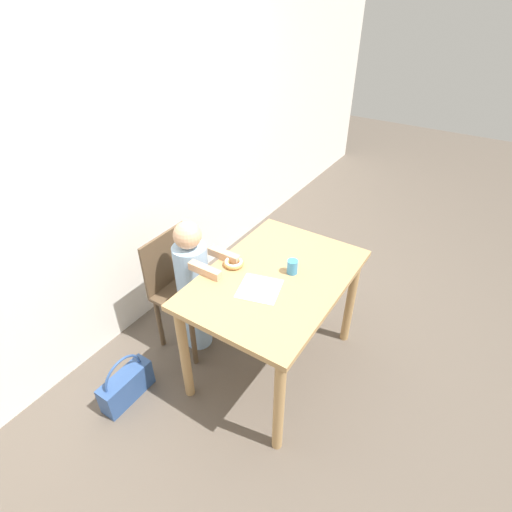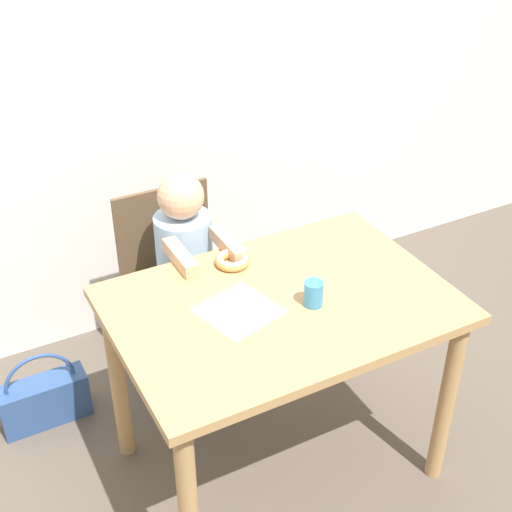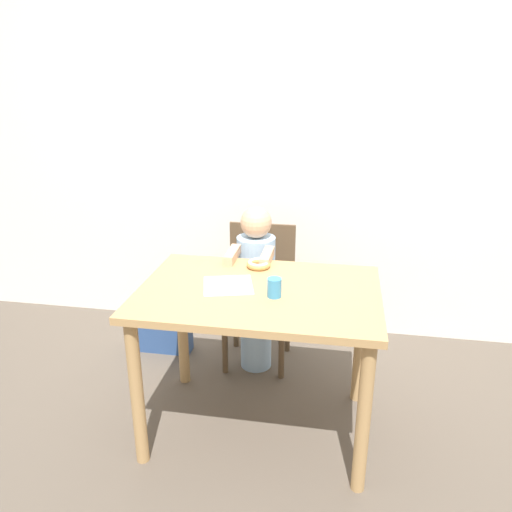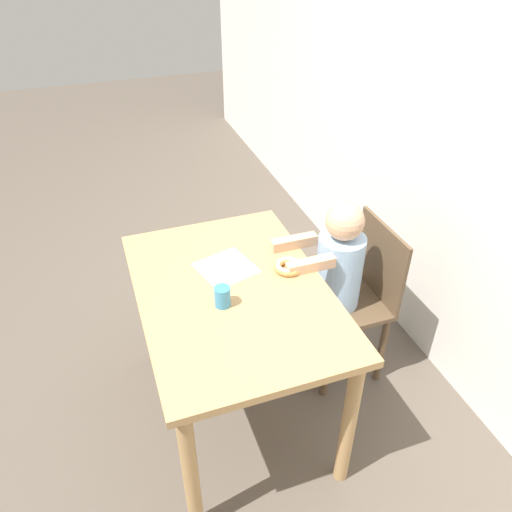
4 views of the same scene
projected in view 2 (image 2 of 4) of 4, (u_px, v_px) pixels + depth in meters
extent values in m
plane|color=brown|center=(278.00, 461.00, 2.77)|extent=(12.00, 12.00, 0.00)
cube|color=silver|center=(147.00, 61.00, 2.93)|extent=(8.00, 0.05, 2.50)
cube|color=tan|center=(281.00, 305.00, 2.35)|extent=(1.11, 0.77, 0.03)
cylinder|color=tan|center=(446.00, 402.00, 2.52)|extent=(0.06, 0.06, 0.74)
cylinder|color=tan|center=(118.00, 380.00, 2.61)|extent=(0.06, 0.06, 0.74)
cylinder|color=tan|center=(344.00, 304.00, 3.00)|extent=(0.06, 0.06, 0.74)
cube|color=brown|center=(183.00, 294.00, 2.93)|extent=(0.41, 0.38, 0.03)
cube|color=brown|center=(163.00, 231.00, 2.95)|extent=(0.41, 0.02, 0.39)
cylinder|color=brown|center=(162.00, 372.00, 2.87)|extent=(0.04, 0.04, 0.43)
cylinder|color=brown|center=(238.00, 346.00, 3.01)|extent=(0.04, 0.04, 0.43)
cylinder|color=brown|center=(136.00, 329.00, 3.10)|extent=(0.04, 0.04, 0.43)
cylinder|color=brown|center=(207.00, 307.00, 3.24)|extent=(0.04, 0.04, 0.43)
cylinder|color=#99BCE0|center=(190.00, 341.00, 3.01)|extent=(0.19, 0.19, 0.46)
cylinder|color=#99BCE0|center=(185.00, 259.00, 2.79)|extent=(0.22, 0.22, 0.38)
sphere|color=tan|center=(181.00, 196.00, 2.64)|extent=(0.18, 0.18, 0.18)
cube|color=tan|center=(180.00, 257.00, 2.52)|extent=(0.05, 0.22, 0.05)
cube|color=tan|center=(228.00, 244.00, 2.59)|extent=(0.05, 0.22, 0.05)
torus|color=tan|center=(232.00, 261.00, 2.52)|extent=(0.12, 0.12, 0.03)
torus|color=white|center=(232.00, 258.00, 2.51)|extent=(0.11, 0.11, 0.02)
cube|color=white|center=(238.00, 311.00, 2.30)|extent=(0.28, 0.28, 0.00)
cube|color=#2D4C84|center=(45.00, 401.00, 2.89)|extent=(0.35, 0.12, 0.20)
torus|color=#2D4C84|center=(40.00, 383.00, 2.84)|extent=(0.28, 0.02, 0.28)
cylinder|color=teal|center=(313.00, 294.00, 2.30)|extent=(0.06, 0.06, 0.09)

